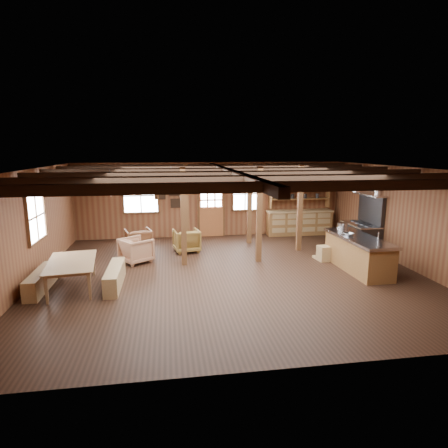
{
  "coord_description": "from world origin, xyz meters",
  "views": [
    {
      "loc": [
        -1.63,
        -9.46,
        3.3
      ],
      "look_at": [
        -0.11,
        0.54,
        1.25
      ],
      "focal_mm": 30.0,
      "sensor_mm": 36.0,
      "label": 1
    }
  ],
  "objects_px": {
    "armchair_c": "(136,250)",
    "commercial_range": "(362,232)",
    "dining_table": "(74,275)",
    "armchair_a": "(139,240)",
    "armchair_b": "(187,241)",
    "kitchen_island": "(358,253)"
  },
  "relations": [
    {
      "from": "kitchen_island",
      "to": "commercial_range",
      "type": "xyz_separation_m",
      "value": [
        1.14,
        1.9,
        0.13
      ]
    },
    {
      "from": "kitchen_island",
      "to": "armchair_a",
      "type": "xyz_separation_m",
      "value": [
        -6.11,
        2.83,
        -0.11
      ]
    },
    {
      "from": "dining_table",
      "to": "armchair_b",
      "type": "height_order",
      "value": "armchair_b"
    },
    {
      "from": "dining_table",
      "to": "armchair_a",
      "type": "height_order",
      "value": "armchair_a"
    },
    {
      "from": "armchair_a",
      "to": "armchair_b",
      "type": "bearing_deg",
      "value": 155.07
    },
    {
      "from": "dining_table",
      "to": "armchair_c",
      "type": "distance_m",
      "value": 2.32
    },
    {
      "from": "armchair_c",
      "to": "commercial_range",
      "type": "bearing_deg",
      "value": -123.2
    },
    {
      "from": "kitchen_island",
      "to": "armchair_c",
      "type": "distance_m",
      "value": 6.31
    },
    {
      "from": "armchair_c",
      "to": "armchair_a",
      "type": "bearing_deg",
      "value": -34.54
    },
    {
      "from": "armchair_a",
      "to": "armchair_c",
      "type": "height_order",
      "value": "armchair_a"
    },
    {
      "from": "armchair_a",
      "to": "commercial_range",
      "type": "bearing_deg",
      "value": 157.5
    },
    {
      "from": "kitchen_island",
      "to": "armchair_c",
      "type": "height_order",
      "value": "kitchen_island"
    },
    {
      "from": "commercial_range",
      "to": "armchair_b",
      "type": "height_order",
      "value": "commercial_range"
    },
    {
      "from": "commercial_range",
      "to": "armchair_c",
      "type": "height_order",
      "value": "commercial_range"
    },
    {
      "from": "commercial_range",
      "to": "dining_table",
      "type": "relative_size",
      "value": 0.98
    },
    {
      "from": "kitchen_island",
      "to": "commercial_range",
      "type": "distance_m",
      "value": 2.22
    },
    {
      "from": "dining_table",
      "to": "armchair_c",
      "type": "xyz_separation_m",
      "value": [
        1.31,
        1.91,
        0.03
      ]
    },
    {
      "from": "kitchen_island",
      "to": "armchair_c",
      "type": "bearing_deg",
      "value": 163.71
    },
    {
      "from": "kitchen_island",
      "to": "armchair_c",
      "type": "relative_size",
      "value": 3.11
    },
    {
      "from": "armchair_a",
      "to": "armchair_b",
      "type": "xyz_separation_m",
      "value": [
        1.55,
        -0.27,
        -0.0
      ]
    },
    {
      "from": "armchair_b",
      "to": "armchair_c",
      "type": "bearing_deg",
      "value": 22.32
    },
    {
      "from": "armchair_b",
      "to": "armchair_c",
      "type": "height_order",
      "value": "armchair_c"
    }
  ]
}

